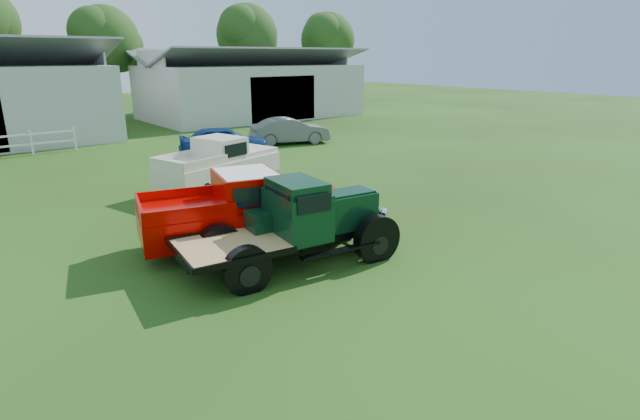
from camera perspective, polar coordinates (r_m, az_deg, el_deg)
ground at (r=11.85m, az=2.91°, el=-6.38°), size 120.00×120.00×0.00m
shed_right at (r=41.07m, az=-7.86°, el=14.12°), size 16.80×9.20×5.20m
tree_c at (r=42.86m, az=-23.13°, el=15.63°), size 5.40×5.40×9.00m
tree_d at (r=49.07m, az=-8.25°, el=17.41°), size 6.00×6.00×10.00m
tree_e at (r=52.08m, az=0.88°, el=17.28°), size 5.70×5.70×9.50m
vintage_flatbed at (r=11.59m, az=-3.05°, el=-1.55°), size 5.36×2.71×2.03m
red_pickup at (r=12.98m, az=-8.70°, el=0.17°), size 5.72×3.38×1.96m
white_pickup at (r=19.04m, az=-11.50°, el=5.31°), size 5.32×3.20×1.83m
misc_car_blue at (r=25.07m, az=-10.93°, el=7.75°), size 4.64×3.19×1.47m
misc_car_grey at (r=28.21m, az=-3.47°, el=9.03°), size 4.62×2.88×1.44m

